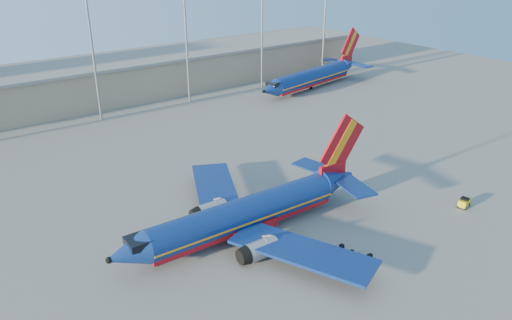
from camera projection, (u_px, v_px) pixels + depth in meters
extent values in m
plane|color=slate|center=(264.00, 200.00, 67.60)|extent=(220.00, 220.00, 0.00)
cube|color=gray|center=(143.00, 76.00, 113.97)|extent=(120.00, 15.00, 8.00)
cube|color=slate|center=(142.00, 58.00, 112.29)|extent=(122.00, 16.00, 0.60)
cylinder|color=gray|center=(92.00, 48.00, 92.91)|extent=(0.44, 0.44, 28.00)
cylinder|color=gray|center=(186.00, 37.00, 103.93)|extent=(0.44, 0.44, 28.00)
cylinder|color=gray|center=(262.00, 28.00, 114.95)|extent=(0.44, 0.44, 28.00)
cylinder|color=gray|center=(325.00, 20.00, 125.97)|extent=(0.44, 0.44, 28.00)
cylinder|color=navy|center=(243.00, 214.00, 58.69)|extent=(24.56, 4.53, 3.77)
cube|color=#A90D16|center=(244.00, 221.00, 59.08)|extent=(24.54, 3.82, 1.32)
cube|color=orange|center=(244.00, 216.00, 58.79)|extent=(24.56, 4.57, 0.22)
cone|color=navy|center=(127.00, 254.00, 51.10)|extent=(4.40, 3.90, 3.77)
cube|color=black|center=(139.00, 242.00, 51.42)|extent=(2.53, 2.72, 0.82)
cone|color=navy|center=(336.00, 179.00, 66.40)|extent=(5.41, 3.93, 3.77)
cube|color=#A90D16|center=(332.00, 171.00, 65.42)|extent=(4.30, 0.69, 2.24)
cube|color=#A90D16|center=(342.00, 144.00, 64.74)|extent=(7.49, 0.56, 8.13)
cube|color=orange|center=(341.00, 144.00, 64.64)|extent=(4.99, 0.58, 6.38)
cube|color=navy|center=(317.00, 167.00, 68.56)|extent=(4.16, 6.96, 0.22)
cube|color=navy|center=(353.00, 186.00, 63.37)|extent=(4.52, 7.06, 0.22)
cube|color=navy|center=(216.00, 189.00, 66.58)|extent=(11.46, 16.44, 0.36)
cube|color=navy|center=(302.00, 251.00, 53.15)|extent=(10.69, 16.55, 0.36)
cube|color=#A90D16|center=(247.00, 222.00, 59.51)|extent=(6.23, 4.16, 1.02)
cylinder|color=gray|center=(212.00, 210.00, 62.64)|extent=(3.73, 2.25, 2.14)
cylinder|color=gray|center=(261.00, 249.00, 54.71)|extent=(3.73, 2.25, 2.14)
cylinder|color=gray|center=(157.00, 261.00, 53.65)|extent=(0.25, 0.25, 1.12)
cylinder|color=black|center=(157.00, 263.00, 53.74)|extent=(0.66, 0.27, 0.65)
cylinder|color=black|center=(242.00, 218.00, 62.41)|extent=(0.87, 0.59, 0.86)
cylinder|color=black|center=(267.00, 236.00, 58.44)|extent=(0.87, 0.59, 0.86)
cylinder|color=navy|center=(311.00, 77.00, 117.85)|extent=(25.77, 8.48, 3.93)
cube|color=#A90D16|center=(311.00, 81.00, 118.25)|extent=(25.64, 7.75, 1.38)
cube|color=orange|center=(311.00, 78.00, 117.96)|extent=(25.78, 8.53, 0.23)
cone|color=navy|center=(270.00, 90.00, 107.75)|extent=(5.10, 4.67, 3.93)
cube|color=black|center=(274.00, 84.00, 108.28)|extent=(3.01, 3.18, 0.85)
cone|color=navy|center=(348.00, 65.00, 128.16)|extent=(6.14, 4.86, 3.93)
cube|color=#A90D16|center=(346.00, 60.00, 127.01)|extent=(4.49, 1.38, 2.34)
cube|color=#A90D16|center=(351.00, 44.00, 126.53)|extent=(7.73, 1.75, 8.47)
cube|color=orange|center=(350.00, 44.00, 126.38)|extent=(5.18, 1.38, 6.65)
cube|color=navy|center=(335.00, 60.00, 129.88)|extent=(5.54, 7.50, 0.23)
cube|color=navy|center=(359.00, 65.00, 125.40)|extent=(3.37, 6.88, 0.23)
cylinder|color=black|center=(311.00, 87.00, 118.81)|extent=(0.87, 0.87, 0.96)
cube|color=gold|center=(464.00, 202.00, 65.61)|extent=(1.99, 1.40, 0.86)
cube|color=black|center=(465.00, 199.00, 65.41)|extent=(1.05, 1.11, 0.30)
cylinder|color=black|center=(458.00, 206.00, 65.59)|extent=(0.47, 0.25, 0.45)
cylinder|color=black|center=(465.00, 208.00, 65.02)|extent=(0.47, 0.25, 0.45)
cylinder|color=black|center=(462.00, 202.00, 66.55)|extent=(0.47, 0.25, 0.45)
cylinder|color=black|center=(469.00, 204.00, 65.98)|extent=(0.47, 0.25, 0.45)
cube|color=black|center=(361.00, 262.00, 54.15)|extent=(0.66, 0.55, 0.47)
cube|color=black|center=(355.00, 259.00, 54.64)|extent=(0.64, 0.56, 0.37)
cube|color=black|center=(370.00, 256.00, 55.22)|extent=(0.58, 0.45, 0.41)
cube|color=black|center=(341.00, 256.00, 55.21)|extent=(0.69, 0.44, 0.42)
cube|color=black|center=(357.00, 256.00, 55.20)|extent=(0.69, 0.48, 0.45)
cube|color=black|center=(352.00, 253.00, 55.71)|extent=(0.67, 0.60, 0.50)
cube|color=black|center=(342.00, 246.00, 56.85)|extent=(0.46, 0.44, 0.49)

